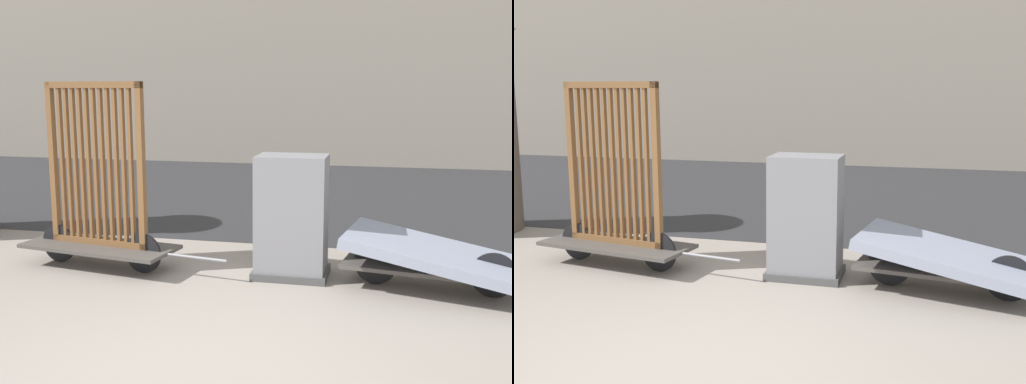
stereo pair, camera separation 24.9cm
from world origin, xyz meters
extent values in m
plane|color=gray|center=(0.00, 0.00, 0.00)|extent=(60.00, 60.00, 0.00)
cube|color=#2D2D30|center=(0.00, 7.75, 0.00)|extent=(56.00, 8.11, 0.01)
cube|color=#4C4742|center=(-1.81, 2.32, 0.24)|extent=(1.84, 0.96, 0.04)
cylinder|color=black|center=(-1.25, 2.23, 0.22)|extent=(0.44, 0.11, 0.44)
cylinder|color=black|center=(-2.37, 2.41, 0.22)|extent=(0.44, 0.11, 0.44)
cylinder|color=gray|center=(-0.60, 2.12, 0.24)|extent=(0.70, 0.14, 0.03)
cube|color=brown|center=(-1.81, 2.32, 0.30)|extent=(1.23, 0.27, 0.07)
cube|color=brown|center=(-1.81, 2.32, 2.04)|extent=(1.23, 0.27, 0.07)
cube|color=brown|center=(-2.39, 2.41, 1.17)|extent=(0.08, 0.08, 1.81)
cube|color=brown|center=(-1.23, 2.22, 1.17)|extent=(0.08, 0.08, 1.81)
cube|color=brown|center=(-2.26, 2.39, 1.17)|extent=(0.04, 0.05, 1.74)
cube|color=brown|center=(-2.17, 2.38, 1.17)|extent=(0.04, 0.05, 1.74)
cube|color=brown|center=(-2.08, 2.36, 1.17)|extent=(0.04, 0.05, 1.74)
cube|color=brown|center=(-1.99, 2.35, 1.17)|extent=(0.04, 0.05, 1.74)
cube|color=brown|center=(-1.90, 2.33, 1.17)|extent=(0.04, 0.05, 1.74)
cube|color=brown|center=(-1.81, 2.32, 1.17)|extent=(0.04, 0.05, 1.74)
cube|color=brown|center=(-1.72, 2.30, 1.17)|extent=(0.04, 0.05, 1.74)
cube|color=brown|center=(-1.63, 2.29, 1.17)|extent=(0.04, 0.05, 1.74)
cube|color=brown|center=(-1.54, 2.27, 1.17)|extent=(0.04, 0.05, 1.74)
cube|color=brown|center=(-1.45, 2.26, 1.17)|extent=(0.04, 0.05, 1.74)
cube|color=brown|center=(-1.36, 2.25, 1.17)|extent=(0.04, 0.05, 1.74)
cube|color=#4C4742|center=(1.81, 2.32, 0.24)|extent=(1.84, 0.94, 0.04)
cylinder|color=black|center=(2.37, 2.23, 0.22)|extent=(0.44, 0.10, 0.44)
cylinder|color=black|center=(1.25, 2.41, 0.22)|extent=(0.44, 0.10, 0.44)
cube|color=#8C93A8|center=(1.81, 2.32, 0.38)|extent=(1.86, 1.30, 0.39)
cube|color=#4C4C4C|center=(0.36, 2.47, 0.04)|extent=(0.79, 0.59, 0.08)
cube|color=gray|center=(0.36, 2.47, 0.65)|extent=(0.73, 0.53, 1.31)
camera|label=1|loc=(1.34, -3.68, 2.01)|focal=42.00mm
camera|label=2|loc=(1.59, -3.62, 2.01)|focal=42.00mm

